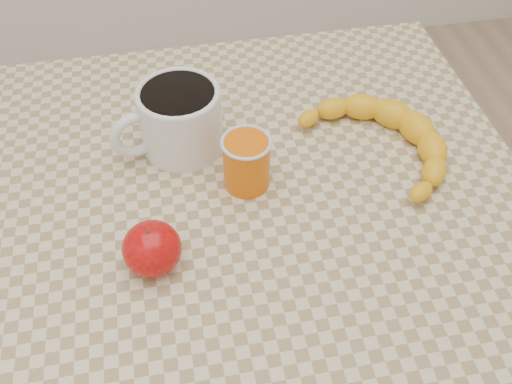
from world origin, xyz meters
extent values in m
cube|color=beige|center=(0.00, 0.00, 0.73)|extent=(0.80, 0.80, 0.04)
cube|color=#946C4B|center=(0.00, 0.00, 0.68)|extent=(0.74, 0.74, 0.06)
cylinder|color=#946C4B|center=(-0.35, 0.35, 0.35)|extent=(0.05, 0.05, 0.71)
cylinder|color=#946C4B|center=(0.35, 0.35, 0.35)|extent=(0.05, 0.05, 0.71)
cylinder|color=silver|center=(-0.09, 0.13, 0.80)|extent=(0.15, 0.15, 0.10)
cylinder|color=black|center=(-0.09, 0.13, 0.85)|extent=(0.10, 0.10, 0.01)
torus|color=silver|center=(-0.09, 0.13, 0.85)|extent=(0.12, 0.12, 0.01)
torus|color=silver|center=(-0.15, 0.11, 0.80)|extent=(0.08, 0.04, 0.08)
cylinder|color=#DA5F06|center=(-0.01, 0.04, 0.79)|extent=(0.07, 0.07, 0.08)
torus|color=silver|center=(-0.01, 0.04, 0.83)|extent=(0.07, 0.07, 0.00)
ellipsoid|color=#910409|center=(-0.15, -0.08, 0.78)|extent=(0.10, 0.10, 0.07)
cylinder|color=#382311|center=(-0.15, -0.08, 0.81)|extent=(0.01, 0.01, 0.01)
camera|label=1|loc=(-0.10, -0.52, 1.35)|focal=40.00mm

